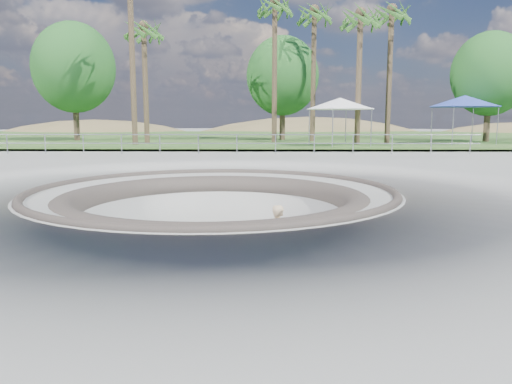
# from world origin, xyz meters

# --- Properties ---
(ground) EXTENTS (180.00, 180.00, 0.00)m
(ground) POSITION_xyz_m (0.00, 0.00, 0.00)
(ground) COLOR gray
(ground) RESTS_ON ground
(skate_bowl) EXTENTS (14.00, 14.00, 4.10)m
(skate_bowl) POSITION_xyz_m (0.00, 0.00, -1.83)
(skate_bowl) COLOR gray
(skate_bowl) RESTS_ON ground
(grass_strip) EXTENTS (180.00, 36.00, 0.12)m
(grass_strip) POSITION_xyz_m (0.00, 34.00, 0.22)
(grass_strip) COLOR #325F26
(grass_strip) RESTS_ON ground
(distant_hills) EXTENTS (103.20, 45.00, 28.60)m
(distant_hills) POSITION_xyz_m (3.78, 57.17, -7.02)
(distant_hills) COLOR brown
(distant_hills) RESTS_ON ground
(safety_railing) EXTENTS (25.00, 0.06, 1.03)m
(safety_railing) POSITION_xyz_m (0.00, 12.00, 0.69)
(safety_railing) COLOR #95989E
(safety_railing) RESTS_ON ground
(skateboard) EXTENTS (0.82, 0.32, 0.08)m
(skateboard) POSITION_xyz_m (1.80, -1.67, -1.83)
(skateboard) COLOR olive
(skateboard) RESTS_ON ground
(skater) EXTENTS (0.56, 0.71, 1.71)m
(skater) POSITION_xyz_m (1.80, -1.67, -0.96)
(skater) COLOR #D8B88B
(skater) RESTS_ON skateboard
(canopy_white) EXTENTS (5.38, 5.38, 2.99)m
(canopy_white) POSITION_xyz_m (6.17, 18.00, 2.90)
(canopy_white) COLOR #95989E
(canopy_white) RESTS_ON ground
(canopy_blue) EXTENTS (6.37, 6.37, 3.24)m
(canopy_blue) POSITION_xyz_m (14.80, 20.21, 3.12)
(canopy_blue) COLOR #95989E
(canopy_blue) RESTS_ON ground
(palm_b) EXTENTS (2.60, 2.60, 8.89)m
(palm_b) POSITION_xyz_m (-6.88, 21.44, 7.79)
(palm_b) COLOR brown
(palm_b) RESTS_ON ground
(palm_c) EXTENTS (2.60, 2.60, 10.74)m
(palm_c) POSITION_xyz_m (2.13, 22.53, 9.50)
(palm_c) COLOR brown
(palm_c) RESTS_ON ground
(palm_d) EXTENTS (2.60, 2.60, 10.45)m
(palm_d) POSITION_xyz_m (5.03, 23.95, 9.23)
(palm_d) COLOR brown
(palm_d) RESTS_ON ground
(palm_e) EXTENTS (2.60, 2.60, 9.30)m
(palm_e) POSITION_xyz_m (7.55, 19.38, 8.17)
(palm_e) COLOR brown
(palm_e) RESTS_ON ground
(palm_f) EXTENTS (2.60, 2.60, 9.85)m
(palm_f) POSITION_xyz_m (9.91, 20.99, 8.68)
(palm_f) COLOR brown
(palm_f) RESTS_ON ground
(bushy_tree_left) EXTENTS (6.33, 5.75, 9.13)m
(bushy_tree_left) POSITION_xyz_m (-13.26, 25.17, 5.84)
(bushy_tree_left) COLOR brown
(bushy_tree_left) RESTS_ON ground
(bushy_tree_mid) EXTENTS (5.72, 5.20, 8.26)m
(bushy_tree_mid) POSITION_xyz_m (2.85, 26.53, 5.29)
(bushy_tree_mid) COLOR brown
(bushy_tree_mid) RESTS_ON ground
(bushy_tree_right) EXTENTS (5.61, 5.10, 8.10)m
(bushy_tree_right) POSITION_xyz_m (17.93, 23.76, 5.19)
(bushy_tree_right) COLOR brown
(bushy_tree_right) RESTS_ON ground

